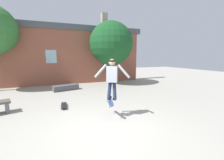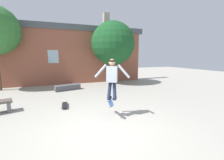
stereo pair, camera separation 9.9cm
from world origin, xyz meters
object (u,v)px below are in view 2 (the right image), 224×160
Objects in this scene: skater at (112,76)px; skate_ledge at (68,87)px; skateboard_resting at (65,105)px; skateboard_flipping at (111,103)px; tree_right at (113,44)px.

skate_ledge is at bearing 42.67° from skater.
skater is 2.59m from skateboard_resting.
skateboard_resting is at bearing 70.41° from skater.
skate_ledge is at bearing 25.01° from skateboard_flipping.
tree_right is 6.21m from skateboard_resting.
skateboard_resting is at bearing 53.62° from skateboard_flipping.
skate_ledge is 1.91× the size of skateboard_resting.
tree_right is at bearing 8.63° from skater.
skater is (1.07, -4.79, 1.24)m from skate_ledge.
tree_right is 2.88× the size of skate_ledge.
tree_right reaches higher than skateboard_flipping.
skateboard_flipping reaches higher than skateboard_resting.
skateboard_resting is (-1.43, 1.69, -1.34)m from skater.
skate_ledge is 3.12m from skateboard_resting.
skateboard_resting is at bearing -111.53° from skate_ledge.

